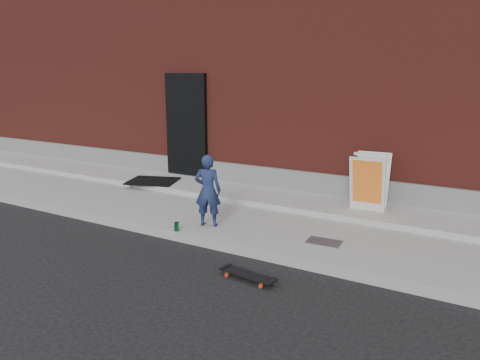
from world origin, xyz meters
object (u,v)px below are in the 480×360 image
Objects in this scene: child at (208,191)px; pizza_sign at (369,181)px; skateboard at (247,275)px; soda_can at (177,227)px.

child reaches higher than pizza_sign.
child reaches higher than skateboard.
skateboard is (1.37, -1.17, -0.66)m from child.
skateboard is at bearing -22.76° from soda_can.
skateboard is at bearing 118.40° from child.
soda_can is (-2.32, -2.35, -0.51)m from pizza_sign.
skateboard is at bearing -102.50° from pizza_sign.
soda_can is at bearing 38.93° from child.
skateboard is 1.79m from soda_can.
pizza_sign is (2.05, 1.88, 0.01)m from child.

